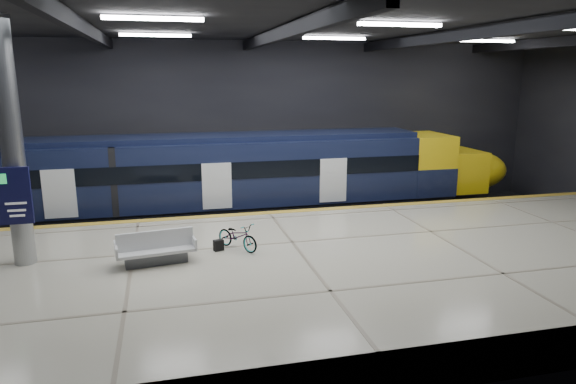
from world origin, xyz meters
name	(u,v)px	position (x,y,z in m)	size (l,w,h in m)	color
ground	(285,263)	(0.00, 0.00, 0.00)	(30.00, 30.00, 0.00)	black
room_shell	(285,98)	(0.00, 0.00, 5.72)	(30.10, 16.10, 8.05)	black
platform	(304,275)	(0.00, -2.50, 0.55)	(30.00, 11.00, 1.10)	beige
safety_strip	(269,213)	(0.00, 2.75, 1.11)	(30.00, 0.40, 0.01)	gold
rails	(257,219)	(0.00, 5.50, 0.08)	(30.00, 1.52, 0.16)	gray
train	(185,179)	(-3.11, 5.50, 2.06)	(29.40, 2.84, 3.79)	black
bench	(156,252)	(-4.30, -1.94, 1.45)	(2.35, 1.22, 0.99)	#595B60
bicycle	(238,236)	(-1.83, -1.27, 1.53)	(0.57, 1.64, 0.86)	#99999E
pannier_bag	(219,245)	(-2.43, -1.27, 1.28)	(0.30, 0.18, 0.35)	black
info_column	(12,148)	(-8.00, -1.03, 4.46)	(0.90, 0.78, 6.90)	#9EA0A5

